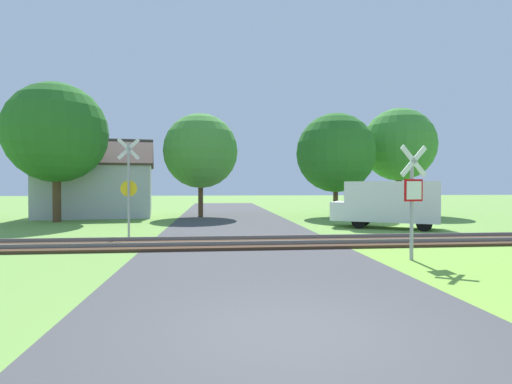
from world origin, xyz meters
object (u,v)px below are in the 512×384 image
Objects in this scene: tree_left at (56,133)px; stop_sign_near at (413,195)px; tree_center at (201,151)px; tree_far at (399,145)px; crossing_sign_far at (129,182)px; tree_right at (336,153)px; house at (98,188)px; mail_truck at (388,202)px.

stop_sign_near is at bearing -42.66° from tree_left.
tree_center is 14.12m from tree_far.
tree_center is (2.48, 10.13, 2.14)m from crossing_sign_far.
crossing_sign_far is 0.58× the size of tree_right.
stop_sign_near is 0.40× the size of house.
tree_center is (6.83, -1.04, 2.44)m from house.
stop_sign_near is 0.46× the size of tree_right.
crossing_sign_far is 10.65m from tree_center.
mail_truck is (17.10, -5.05, -3.76)m from tree_left.
tree_far is at bearing 1.39° from mail_truck.
stop_sign_near is at bearing -99.56° from tree_right.
tree_center is at bearing 78.24° from mail_truck.
crossing_sign_far is at bearing -103.77° from tree_center.
tree_far is (7.79, 17.08, 3.20)m from stop_sign_near.
tree_center reaches higher than crossing_sign_far.
crossing_sign_far is 20.13m from tree_far.
tree_left reaches higher than tree_right.
crossing_sign_far is 9.34m from tree_left.
stop_sign_near is 0.40× the size of tree_left.
crossing_sign_far is 0.51× the size of tree_left.
stop_sign_near is at bearing -41.93° from crossing_sign_far.
tree_right is at bearing 7.33° from tree_left.
house is (-13.10, 17.15, 0.10)m from stop_sign_near.
tree_far is 5.61m from tree_right.
tree_center is at bearing -82.72° from stop_sign_near.
tree_right is (2.56, 15.21, 2.42)m from stop_sign_near.
tree_left is (-21.96, -4.03, 0.02)m from tree_far.
house is 21.13m from tree_far.
house reaches higher than crossing_sign_far.
tree_far is 22.33m from tree_left.
tree_far is at bearing -8.27° from house.
tree_center reaches higher than stop_sign_near.
house is at bearing 172.94° from tree_right.
tree_right is at bearing -5.83° from tree_center.
house reaches higher than stop_sign_near.
mail_truck is (11.69, 2.03, -0.94)m from crossing_sign_far.
tree_left reaches higher than tree_far.
tree_far is at bearing 3.94° from tree_center.
tree_left reaches higher than tree_center.
tree_left is (-16.73, -2.15, 0.80)m from tree_right.
house is at bearing -66.61° from stop_sign_near.
tree_right is at bearing 31.60° from crossing_sign_far.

